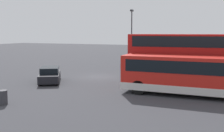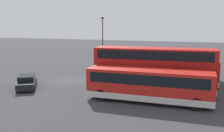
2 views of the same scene
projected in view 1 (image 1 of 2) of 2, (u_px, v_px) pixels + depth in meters
ground_plane at (98, 77)px, 29.10m from camera, size 140.00×140.00×0.00m
bus_single_deck_near_end at (209, 61)px, 29.86m from camera, size 2.93×11.58×2.95m
bus_single_deck_second at (210, 64)px, 26.48m from camera, size 2.75×11.59×2.95m
bus_double_decker_third at (199, 59)px, 23.05m from camera, size 3.33×12.10×4.55m
bus_single_deck_fourth at (197, 75)px, 20.04m from camera, size 2.64×11.13×2.95m
box_truck_blue at (199, 54)px, 37.00m from camera, size 3.60×7.79×3.20m
car_hatchback_silver at (50, 75)px, 25.88m from camera, size 4.68×3.79×1.43m
lamp_post_tall at (132, 33)px, 38.39m from camera, size 0.70×0.30×7.84m
waste_bin_yellow at (3, 97)px, 17.85m from camera, size 0.60×0.60×0.95m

